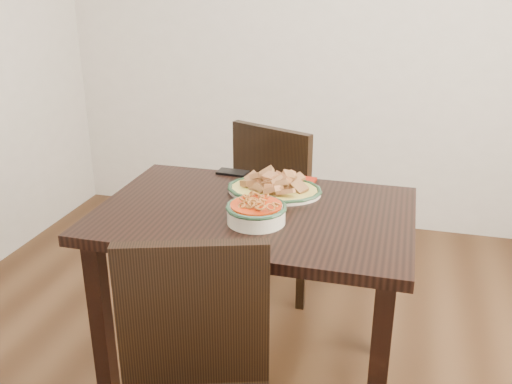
% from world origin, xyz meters
% --- Properties ---
extents(wall_back, '(3.50, 0.10, 2.60)m').
position_xyz_m(wall_back, '(0.00, 1.75, 1.30)').
color(wall_back, beige).
rests_on(wall_back, ground).
extents(dining_table, '(1.12, 0.75, 0.75)m').
position_xyz_m(dining_table, '(-0.08, 0.10, 0.64)').
color(dining_table, black).
rests_on(dining_table, ground).
extents(chair_far, '(0.55, 0.55, 0.89)m').
position_xyz_m(chair_far, '(-0.13, 0.81, 0.50)').
color(chair_far, black).
rests_on(chair_far, ground).
extents(fish_plate, '(0.36, 0.28, 0.11)m').
position_xyz_m(fish_plate, '(-0.05, 0.28, 0.79)').
color(fish_plate, beige).
rests_on(fish_plate, dining_table).
extents(noodle_bowl, '(0.21, 0.21, 0.08)m').
position_xyz_m(noodle_bowl, '(-0.05, -0.00, 0.79)').
color(noodle_bowl, beige).
rests_on(noodle_bowl, dining_table).
extents(smartphone, '(0.13, 0.08, 0.01)m').
position_xyz_m(smartphone, '(-0.27, 0.45, 0.76)').
color(smartphone, black).
rests_on(smartphone, dining_table).
extents(napkin, '(0.13, 0.11, 0.01)m').
position_xyz_m(napkin, '(0.02, 0.42, 0.76)').
color(napkin, maroon).
rests_on(napkin, dining_table).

